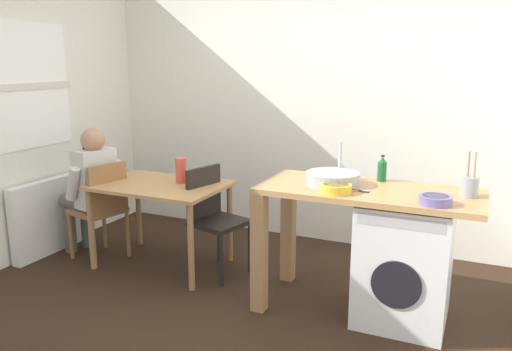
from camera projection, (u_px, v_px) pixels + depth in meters
name	position (u px, v px, depth m)	size (l,w,h in m)	color
ground_plane	(225.00, 308.00, 3.77)	(5.46, 5.46, 0.00)	black
wall_back	(307.00, 104.00, 5.02)	(4.60, 0.10, 2.70)	silver
radiator	(48.00, 217.00, 4.77)	(0.10, 0.80, 0.70)	white
dining_table	(160.00, 195.00, 4.42)	(1.10, 0.76, 0.74)	tan
chair_person_seat	(102.00, 206.00, 4.57)	(0.49, 0.49, 0.90)	olive
chair_opposite	(213.00, 214.00, 4.32)	(0.49, 0.49, 0.90)	black
seated_person	(90.00, 185.00, 4.63)	(0.55, 0.54, 1.20)	#595651
kitchen_counter	(339.00, 207.00, 3.63)	(1.50, 0.68, 0.92)	tan
washing_machine	(404.00, 262.00, 3.51)	(0.60, 0.61, 0.86)	silver
sink_basin	(333.00, 179.00, 3.61)	(0.38, 0.38, 0.09)	#9EA0A5
tap	(340.00, 161.00, 3.75)	(0.02, 0.02, 0.28)	#B2B2B7
bottle_tall_green	(382.00, 169.00, 3.71)	(0.07, 0.07, 0.19)	#19592D
mixing_bowl	(336.00, 188.00, 3.40)	(0.21, 0.21, 0.06)	gold
utensil_crock	(470.00, 187.00, 3.29)	(0.11, 0.11, 0.30)	gray
colander	(435.00, 200.00, 3.13)	(0.20, 0.20, 0.06)	slate
vase	(181.00, 171.00, 4.40)	(0.09, 0.09, 0.22)	#D84C38
scissors	(359.00, 191.00, 3.44)	(0.15, 0.06, 0.01)	#B2B2B7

